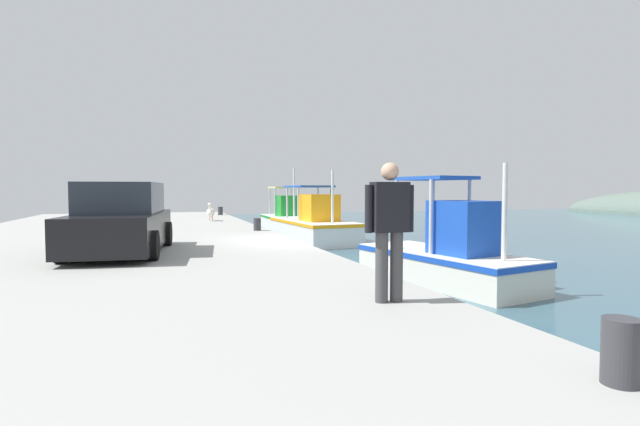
% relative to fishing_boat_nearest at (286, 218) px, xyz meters
% --- Properties ---
extents(quay_pier, '(36.00, 10.00, 0.80)m').
position_rel_fishing_boat_nearest_xyz_m(quay_pier, '(12.77, -8.00, -0.22)').
color(quay_pier, '#9E9E99').
rests_on(quay_pier, ground).
extents(fishing_boat_nearest, '(4.92, 1.94, 3.32)m').
position_rel_fishing_boat_nearest_xyz_m(fishing_boat_nearest, '(0.00, 0.00, 0.00)').
color(fishing_boat_nearest, white).
rests_on(fishing_boat_nearest, ground).
extents(fishing_boat_second, '(5.80, 2.47, 2.97)m').
position_rel_fishing_boat_nearest_xyz_m(fishing_boat_second, '(6.37, -0.43, 0.06)').
color(fishing_boat_second, white).
rests_on(fishing_boat_second, ground).
extents(fishing_boat_third, '(4.85, 2.56, 2.75)m').
position_rel_fishing_boat_nearest_xyz_m(fishing_boat_third, '(15.95, -0.25, 0.02)').
color(fishing_boat_third, silver).
rests_on(fishing_boat_third, ground).
extents(pelican, '(0.97, 0.49, 0.82)m').
position_rel_fishing_boat_nearest_xyz_m(pelican, '(3.71, -4.45, 0.58)').
color(pelican, tan).
rests_on(pelican, quay_pier).
extents(fisherman_standing, '(0.27, 0.65, 1.74)m').
position_rel_fishing_boat_nearest_xyz_m(fisherman_standing, '(20.14, -3.88, 1.15)').
color(fisherman_standing, '#3F3F42').
rests_on(fisherman_standing, quay_pier).
extents(parked_car, '(4.27, 2.24, 1.57)m').
position_rel_fishing_boat_nearest_xyz_m(parked_car, '(14.11, -7.42, 0.89)').
color(parked_car, black).
rests_on(parked_car, quay_pier).
extents(mooring_bollard_nearest, '(0.27, 0.27, 0.46)m').
position_rel_fishing_boat_nearest_xyz_m(mooring_bollard_nearest, '(-1.19, -3.45, 0.41)').
color(mooring_bollard_nearest, '#333338').
rests_on(mooring_bollard_nearest, quay_pier).
extents(mooring_bollard_second, '(0.26, 0.26, 0.43)m').
position_rel_fishing_boat_nearest_xyz_m(mooring_bollard_second, '(9.39, -3.45, 0.39)').
color(mooring_bollard_second, '#333338').
rests_on(mooring_bollard_second, quay_pier).
extents(mooring_bollard_third, '(0.26, 0.26, 0.48)m').
position_rel_fishing_boat_nearest_xyz_m(mooring_bollard_third, '(22.95, -3.45, 0.42)').
color(mooring_bollard_third, '#333338').
rests_on(mooring_bollard_third, quay_pier).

